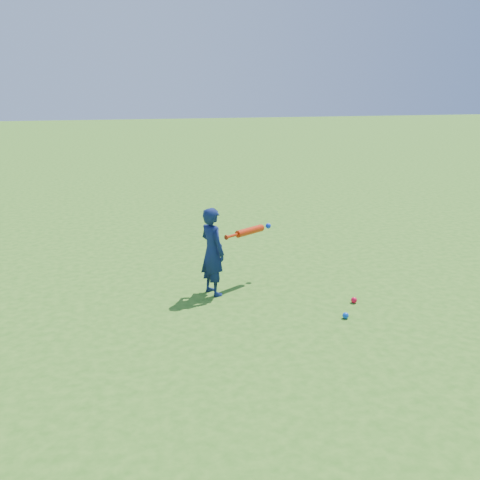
{
  "coord_description": "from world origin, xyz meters",
  "views": [
    {
      "loc": [
        -0.49,
        -5.77,
        2.57
      ],
      "look_at": [
        1.21,
        0.81,
        0.62
      ],
      "focal_mm": 40.0,
      "sensor_mm": 36.0,
      "label": 1
    }
  ],
  "objects_px": {
    "child": "(212,252)",
    "bat_swing": "(251,231)",
    "ground_ball_red": "(354,300)",
    "ground_ball_blue": "(346,316)"
  },
  "relations": [
    {
      "from": "child",
      "to": "bat_swing",
      "type": "bearing_deg",
      "value": -85.78
    },
    {
      "from": "child",
      "to": "bat_swing",
      "type": "distance_m",
      "value": 0.68
    },
    {
      "from": "ground_ball_blue",
      "to": "bat_swing",
      "type": "distance_m",
      "value": 1.75
    },
    {
      "from": "ground_ball_red",
      "to": "ground_ball_blue",
      "type": "height_order",
      "value": "ground_ball_red"
    },
    {
      "from": "child",
      "to": "ground_ball_red",
      "type": "height_order",
      "value": "child"
    },
    {
      "from": "ground_ball_blue",
      "to": "child",
      "type": "bearing_deg",
      "value": 139.22
    },
    {
      "from": "bat_swing",
      "to": "ground_ball_red",
      "type": "bearing_deg",
      "value": -76.68
    },
    {
      "from": "child",
      "to": "ground_ball_red",
      "type": "xyz_separation_m",
      "value": [
        1.62,
        -0.74,
        -0.53
      ]
    },
    {
      "from": "child",
      "to": "bat_swing",
      "type": "height_order",
      "value": "child"
    },
    {
      "from": "bat_swing",
      "to": "ground_ball_blue",
      "type": "bearing_deg",
      "value": -94.52
    }
  ]
}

